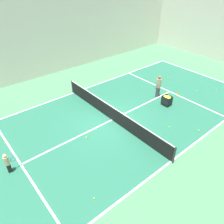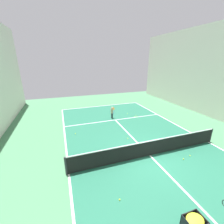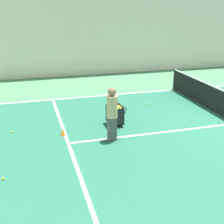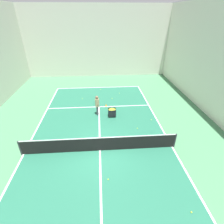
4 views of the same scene
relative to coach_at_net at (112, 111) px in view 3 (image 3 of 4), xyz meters
name	(u,v)px [view 3 (image 3 of 4)]	position (x,y,z in m)	size (l,w,h in m)	color
line_sideline_right	(175,90)	(4.86, -4.62, -0.99)	(0.10, 21.79, 0.00)	white
line_service_far	(68,143)	(0.13, 1.38, -0.99)	(9.45, 0.10, 0.00)	white
coach_at_net	(112,111)	(0.00, 0.00, 0.00)	(0.36, 0.67, 1.73)	#4C4C56
ball_cart	(115,111)	(1.22, -0.44, -0.48)	(0.63, 0.51, 0.73)	black
training_cone_1	(63,132)	(0.80, 1.46, -0.86)	(0.18, 0.18, 0.26)	orange
tennis_ball_1	(113,97)	(4.38, -1.29, -0.96)	(0.07, 0.07, 0.07)	yellow
tennis_ball_7	(3,179)	(-1.51, 3.23, -0.96)	(0.07, 0.07, 0.07)	yellow
tennis_ball_9	(147,104)	(3.00, -2.39, -0.96)	(0.07, 0.07, 0.07)	yellow
tennis_ball_10	(12,132)	(1.49, 3.07, -0.96)	(0.07, 0.07, 0.07)	yellow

